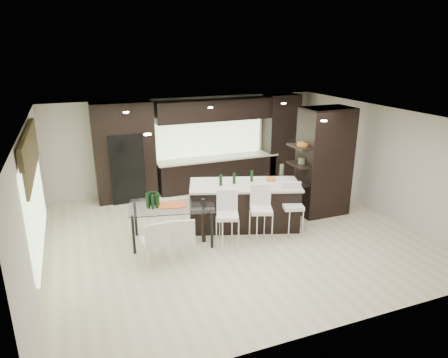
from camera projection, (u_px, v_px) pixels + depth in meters
name	position (u px, v px, depth m)	size (l,w,h in m)	color
ground	(234.00, 234.00, 9.10)	(8.00, 8.00, 0.00)	beige
back_wall	(188.00, 144.00, 11.77)	(8.00, 0.02, 2.70)	beige
left_wall	(32.00, 203.00, 7.30)	(0.02, 7.00, 2.70)	beige
right_wall	(380.00, 160.00, 10.05)	(0.02, 7.00, 2.70)	beige
ceiling	(235.00, 117.00, 8.25)	(8.00, 7.00, 0.02)	white
window_left	(35.00, 199.00, 7.49)	(0.04, 3.20, 1.90)	#B2D199
window_back	(208.00, 136.00, 11.88)	(3.40, 0.04, 1.20)	#B2D199
stone_accent	(30.00, 153.00, 7.22)	(0.08, 3.00, 0.80)	brown
ceiling_spots	(230.00, 116.00, 8.47)	(4.00, 3.00, 0.02)	white
back_cabinetry	(208.00, 145.00, 11.65)	(6.80, 0.68, 2.70)	black
refrigerator	(126.00, 167.00, 10.91)	(0.90, 0.68, 1.90)	black
partition_column	(324.00, 162.00, 9.92)	(1.20, 0.80, 2.70)	black
kitchen_island	(245.00, 205.00, 9.40)	(2.55, 1.09, 1.06)	black
stool_left	(227.00, 226.00, 8.37)	(0.44, 0.44, 1.00)	white
stool_mid	(261.00, 220.00, 8.63)	(0.45, 0.45, 1.02)	white
stool_right	(292.00, 215.00, 8.92)	(0.43, 0.43, 0.98)	white
bench	(227.00, 220.00, 9.31)	(1.17, 0.45, 0.45)	black
floor_vase	(281.00, 189.00, 10.10)	(0.48, 0.48, 1.30)	#4A593F
dining_table	(173.00, 224.00, 8.65)	(1.77, 1.00, 0.85)	white
chair_near	(183.00, 239.00, 7.93)	(0.47, 0.47, 0.87)	white
chair_far	(155.00, 244.00, 7.73)	(0.48, 0.48, 0.89)	white
chair_end	(223.00, 217.00, 9.07)	(0.42, 0.42, 0.77)	white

